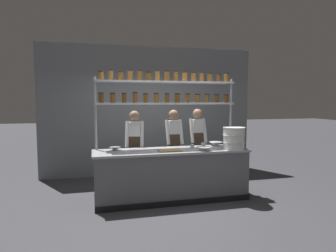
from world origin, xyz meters
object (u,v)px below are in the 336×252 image
object	(u,v)px
prep_bowl_center_front	(204,149)
serving_cup_front	(203,145)
chef_right	(197,141)
chef_left	(135,146)
prep_bowl_center_back	(216,144)
container_stack	(234,138)
serving_cup_by_board	(192,147)
chef_center	(174,143)
prep_bowl_near_left	(115,149)
cutting_board	(170,150)
spice_shelf_unit	(167,94)

from	to	relation	value
prep_bowl_center_front	serving_cup_front	world-z (taller)	serving_cup_front
chef_right	chef_left	bearing A→B (deg)	-170.64
chef_right	prep_bowl_center_back	bearing A→B (deg)	-70.82
chef_left	chef_right	world-z (taller)	chef_right
chef_left	container_stack	xyz separation A→B (m)	(1.68, -0.91, 0.20)
serving_cup_front	serving_cup_by_board	world-z (taller)	same
container_stack	serving_cup_front	distance (m)	0.62
chef_left	container_stack	distance (m)	1.92
prep_bowl_center_front	prep_bowl_center_back	size ratio (longest dim) A/B	0.94
chef_center	chef_right	world-z (taller)	chef_right
prep_bowl_near_left	serving_cup_front	xyz separation A→B (m)	(1.67, -0.03, 0.01)
container_stack	chef_center	bearing A→B (deg)	129.38
serving_cup_front	chef_left	bearing A→B (deg)	158.16
prep_bowl_center_back	serving_cup_front	xyz separation A→B (m)	(-0.30, -0.12, 0.01)
chef_left	serving_cup_front	size ratio (longest dim) A/B	19.81
container_stack	cutting_board	world-z (taller)	container_stack
serving_cup_by_board	container_stack	bearing A→B (deg)	-19.52
prep_bowl_center_front	prep_bowl_center_back	xyz separation A→B (m)	(0.44, 0.51, 0.00)
container_stack	serving_cup_by_board	size ratio (longest dim) A/B	5.02
spice_shelf_unit	serving_cup_front	bearing A→B (deg)	-14.29
chef_center	cutting_board	world-z (taller)	chef_center
chef_center	prep_bowl_center_back	bearing A→B (deg)	-36.28
prep_bowl_center_front	serving_cup_front	xyz separation A→B (m)	(0.14, 0.39, 0.01)
prep_bowl_near_left	serving_cup_front	distance (m)	1.67
chef_right	prep_bowl_center_front	xyz separation A→B (m)	(-0.26, -1.08, 0.02)
prep_bowl_near_left	prep_bowl_center_front	size ratio (longest dim) A/B	0.83
chef_left	cutting_board	world-z (taller)	chef_left
prep_bowl_near_left	serving_cup_front	world-z (taller)	serving_cup_front
chef_center	prep_bowl_center_front	bearing A→B (deg)	-75.51
spice_shelf_unit	prep_bowl_near_left	distance (m)	1.40
chef_center	prep_bowl_center_front	distance (m)	1.06
prep_bowl_center_back	prep_bowl_near_left	bearing A→B (deg)	-177.59
chef_center	prep_bowl_center_back	size ratio (longest dim) A/B	6.19
prep_bowl_near_left	spice_shelf_unit	bearing A→B (deg)	8.12
container_stack	prep_bowl_center_back	bearing A→B (deg)	103.96
prep_bowl_center_front	chef_left	bearing A→B (deg)	141.14
chef_right	serving_cup_by_board	xyz separation A→B (m)	(-0.40, -0.84, 0.03)
chef_left	serving_cup_by_board	size ratio (longest dim) A/B	19.87
chef_right	prep_bowl_near_left	bearing A→B (deg)	-158.25
chef_left	serving_cup_front	world-z (taller)	chef_left
chef_left	chef_center	world-z (taller)	chef_center
spice_shelf_unit	chef_center	bearing A→B (deg)	60.25
chef_center	prep_bowl_center_front	xyz separation A→B (m)	(0.28, -1.02, 0.03)
prep_bowl_near_left	serving_cup_front	bearing A→B (deg)	-1.10
spice_shelf_unit	serving_cup_by_board	xyz separation A→B (m)	(0.40, -0.33, -0.97)
chef_left	chef_right	distance (m)	1.39
chef_left	chef_right	bearing A→B (deg)	19.39
container_stack	prep_bowl_center_front	distance (m)	0.60
spice_shelf_unit	serving_cup_by_board	world-z (taller)	spice_shelf_unit
chef_left	cutting_board	bearing A→B (deg)	-44.88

